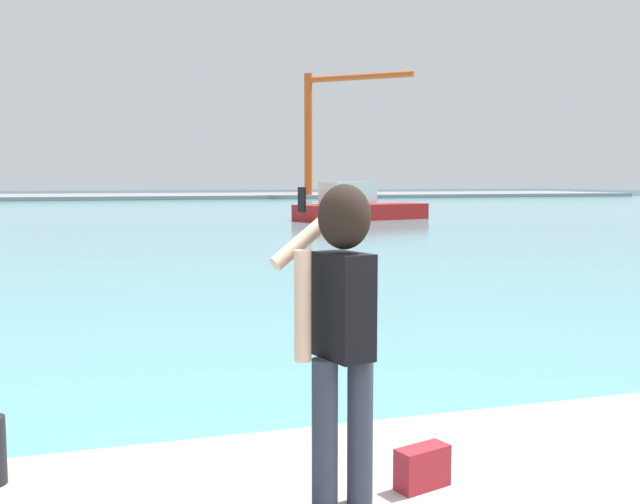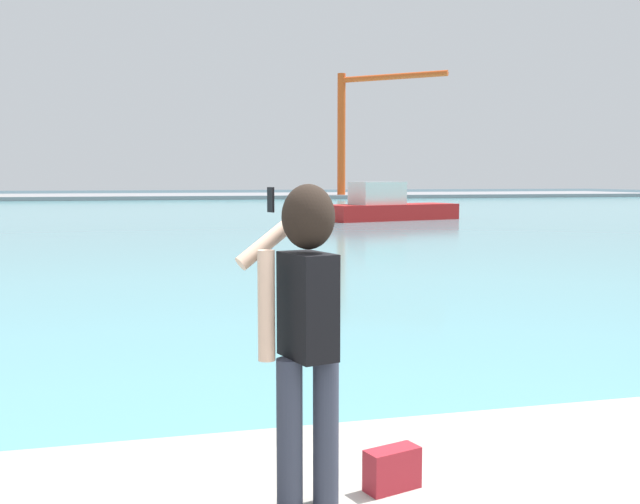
{
  "view_description": "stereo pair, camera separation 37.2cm",
  "coord_description": "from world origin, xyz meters",
  "views": [
    {
      "loc": [
        -1.95,
        -2.86,
        2.38
      ],
      "look_at": [
        0.29,
        4.4,
        1.62
      ],
      "focal_mm": 40.98,
      "sensor_mm": 36.0,
      "label": 1
    },
    {
      "loc": [
        -1.59,
        -2.96,
        2.38
      ],
      "look_at": [
        0.29,
        4.4,
        1.62
      ],
      "focal_mm": 40.98,
      "sensor_mm": 36.0,
      "label": 2
    }
  ],
  "objects": [
    {
      "name": "ground_plane",
      "position": [
        0.0,
        50.0,
        0.0
      ],
      "size": [
        220.0,
        220.0,
        0.0
      ],
      "primitive_type": "plane",
      "color": "#334751"
    },
    {
      "name": "harbor_water",
      "position": [
        0.0,
        52.0,
        0.01
      ],
      "size": [
        140.0,
        100.0,
        0.02
      ],
      "primitive_type": "cube",
      "color": "#599EA8",
      "rests_on": "ground_plane"
    },
    {
      "name": "far_shore_dock",
      "position": [
        0.0,
        92.0,
        0.23
      ],
      "size": [
        140.0,
        20.0,
        0.46
      ],
      "primitive_type": "cube",
      "color": "gray",
      "rests_on": "ground_plane"
    },
    {
      "name": "person_photographer",
      "position": [
        -0.73,
        0.73,
        1.68
      ],
      "size": [
        0.54,
        0.54,
        1.74
      ],
      "rotation": [
        0.0,
        0.0,
        1.83
      ],
      "color": "#2D3342",
      "rests_on": "quay_promenade"
    },
    {
      "name": "handbag",
      "position": [
        -0.2,
        0.82,
        0.74
      ],
      "size": [
        0.35,
        0.23,
        0.24
      ],
      "primitive_type": "cube",
      "rotation": [
        0.0,
        0.0,
        0.29
      ],
      "color": "maroon",
      "rests_on": "quay_promenade"
    },
    {
      "name": "boat_moored",
      "position": [
        12.7,
        37.09,
        0.78
      ],
      "size": [
        8.43,
        4.57,
        2.21
      ],
      "rotation": [
        0.0,
        0.0,
        0.27
      ],
      "color": "#B21919",
      "rests_on": "harbor_water"
    },
    {
      "name": "port_crane",
      "position": [
        25.08,
        83.27,
        9.91
      ],
      "size": [
        10.84,
        9.56,
        14.83
      ],
      "color": "#D84C19",
      "rests_on": "far_shore_dock"
    }
  ]
}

